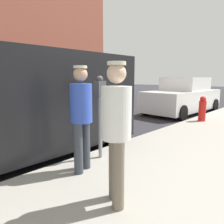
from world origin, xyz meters
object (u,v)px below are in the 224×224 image
fire_hydrant (202,109)px  parked_sedan_ahead (183,97)px  pedestrian_in_blue (81,113)px  pedestrian_in_white (116,126)px  parked_van (11,102)px  parking_meter_near (100,103)px

fire_hydrant → parked_sedan_ahead: bearing=129.6°
pedestrian_in_blue → parked_sedan_ahead: (-1.76, 7.33, -0.35)m
pedestrian_in_white → parked_van: (-2.69, -0.12, 0.06)m
parking_meter_near → parked_sedan_ahead: bearing=103.0°
parking_meter_near → pedestrian_in_blue: size_ratio=0.91×
parking_meter_near → parked_sedan_ahead: size_ratio=0.34×
parked_van → fire_hydrant: parked_van is taller
fire_hydrant → parked_van: bearing=-105.6°
fire_hydrant → pedestrian_in_blue: bearing=-88.9°
pedestrian_in_blue → parked_van: bearing=-166.8°
pedestrian_in_white → pedestrian_in_blue: (-0.99, 0.28, 0.00)m
parking_meter_near → parked_van: (-1.50, -0.99, -0.03)m
parking_meter_near → pedestrian_in_white: bearing=-35.9°
pedestrian_in_blue → fire_hydrant: (-0.10, 5.33, -0.53)m
pedestrian_in_white → parked_van: 2.70m
pedestrian_in_white → parked_van: size_ratio=0.32×
parking_meter_near → pedestrian_in_blue: pedestrian_in_blue is taller
pedestrian_in_blue → parked_sedan_ahead: bearing=103.5°
parking_meter_near → pedestrian_in_white: size_ratio=0.92×
pedestrian_in_blue → parked_sedan_ahead: size_ratio=0.37×
parking_meter_near → pedestrian_in_blue: bearing=-71.0°
parking_meter_near → fire_hydrant: (0.10, 4.74, -0.61)m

